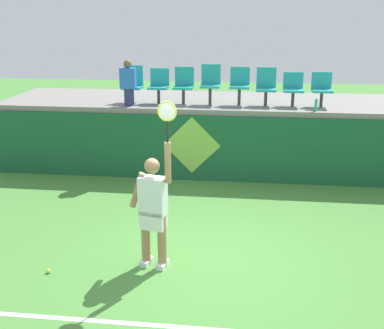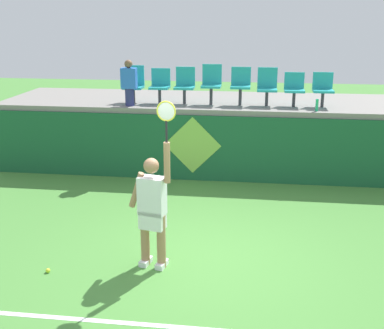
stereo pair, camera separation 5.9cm
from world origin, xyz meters
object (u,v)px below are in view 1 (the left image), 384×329
at_px(water_bottle, 316,105).
at_px(stadium_chair_6, 293,88).
at_px(tennis_ball, 48,271).
at_px(stadium_chair_1, 159,84).
at_px(stadium_chair_5, 266,85).
at_px(stadium_chair_3, 211,82).
at_px(tennis_player, 153,207).
at_px(spectator_0, 128,82).
at_px(stadium_chair_2, 184,84).
at_px(stadium_chair_4, 240,84).
at_px(stadium_chair_0, 133,83).
at_px(stadium_chair_7, 322,88).

relative_size(water_bottle, stadium_chair_6, 0.35).
height_order(tennis_ball, stadium_chair_1, stadium_chair_1).
xyz_separation_m(tennis_ball, stadium_chair_1, (0.70, 5.13, 1.99)).
distance_m(stadium_chair_1, stadium_chair_5, 2.44).
bearing_deg(tennis_ball, stadium_chair_3, 69.84).
xyz_separation_m(tennis_ball, stadium_chair_6, (3.74, 5.13, 1.97)).
height_order(tennis_player, stadium_chair_6, tennis_player).
relative_size(stadium_chair_3, stadium_chair_5, 1.07).
xyz_separation_m(stadium_chair_1, spectator_0, (-0.62, -0.44, 0.09)).
relative_size(stadium_chair_2, stadium_chair_4, 0.98).
distance_m(stadium_chair_0, stadium_chair_2, 1.19).
height_order(stadium_chair_6, spectator_0, spectator_0).
relative_size(stadium_chair_0, stadium_chair_1, 1.07).
bearing_deg(tennis_player, stadium_chair_7, 58.67).
height_order(tennis_ball, stadium_chair_2, stadium_chair_2).
xyz_separation_m(tennis_ball, stadium_chair_5, (3.14, 5.14, 2.01)).
xyz_separation_m(tennis_player, stadium_chair_0, (-1.40, 4.73, 1.11)).
bearing_deg(stadium_chair_4, stadium_chair_5, 0.63).
height_order(stadium_chair_2, stadium_chair_6, stadium_chair_2).
bearing_deg(stadium_chair_2, stadium_chair_5, 0.09).
bearing_deg(stadium_chair_5, tennis_player, -109.26).
distance_m(stadium_chair_4, stadium_chair_7, 1.81).
bearing_deg(stadium_chair_6, stadium_chair_4, 179.83).
relative_size(stadium_chair_0, stadium_chair_4, 1.00).
bearing_deg(stadium_chair_7, stadium_chair_5, 179.53).
bearing_deg(stadium_chair_1, stadium_chair_7, -0.06).
height_order(stadium_chair_0, stadium_chair_4, stadium_chair_0).
relative_size(stadium_chair_1, stadium_chair_2, 0.95).
relative_size(water_bottle, stadium_chair_1, 0.33).
height_order(stadium_chair_2, stadium_chair_4, stadium_chair_4).
height_order(stadium_chair_5, stadium_chair_7, stadium_chair_5).
bearing_deg(stadium_chair_0, stadium_chair_5, -0.03).
bearing_deg(stadium_chair_4, stadium_chair_1, 179.99).
xyz_separation_m(stadium_chair_0, stadium_chair_2, (1.19, -0.00, 0.00)).
relative_size(stadium_chair_1, stadium_chair_3, 0.88).
height_order(stadium_chair_2, stadium_chair_7, stadium_chair_2).
relative_size(stadium_chair_0, stadium_chair_3, 0.94).
bearing_deg(tennis_ball, water_bottle, 47.55).
distance_m(tennis_ball, stadium_chair_0, 5.52).
height_order(stadium_chair_2, spectator_0, spectator_0).
height_order(tennis_player, stadium_chair_2, tennis_player).
bearing_deg(stadium_chair_5, spectator_0, -171.75).
bearing_deg(spectator_0, stadium_chair_1, 35.36).
bearing_deg(water_bottle, stadium_chair_1, 171.00).
bearing_deg(stadium_chair_7, stadium_chair_2, 179.87).
distance_m(stadium_chair_0, stadium_chair_5, 3.05).
distance_m(tennis_player, stadium_chair_5, 5.13).
relative_size(stadium_chair_0, stadium_chair_7, 1.12).
height_order(water_bottle, stadium_chair_4, stadium_chair_4).
bearing_deg(stadium_chair_3, stadium_chair_5, 0.07).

